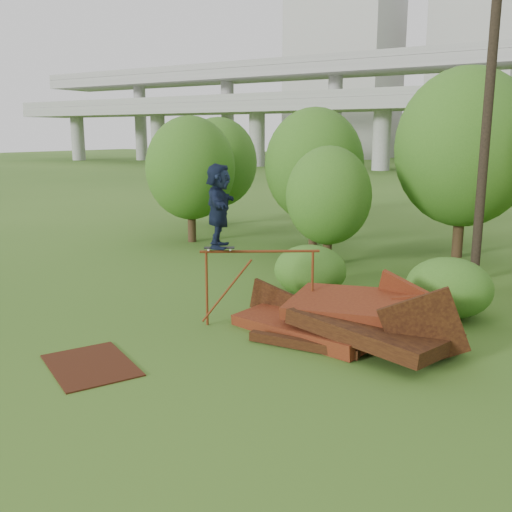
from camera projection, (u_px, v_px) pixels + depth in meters
The scene contains 16 objects.
ground at pixel (239, 353), 11.78m from camera, with size 240.00×240.00×0.00m, color #2D5116.
scrap_pile at pixel (346, 320), 12.60m from camera, with size 5.52×3.02×1.88m.
grind_rail at pixel (260, 271), 13.30m from camera, with size 2.36×1.59×1.80m.
skateboard at pixel (219, 248), 13.15m from camera, with size 0.69×0.54×0.07m.
skater at pixel (219, 206), 12.95m from camera, with size 1.78×0.57×1.92m, color #141D35.
flat_plate at pixel (91, 365), 11.12m from camera, with size 2.06×1.47×0.03m, color #37180B.
tree_0 at pixel (191, 168), 23.35m from camera, with size 3.67×3.67×5.18m.
tree_1 at pixel (314, 165), 22.67m from camera, with size 3.94×3.94×5.48m.
tree_2 at pixel (329, 196), 19.16m from camera, with size 2.89×2.89×4.07m.
tree_3 at pixel (465, 148), 20.17m from camera, with size 4.88×4.88×6.77m.
tree_6 at pixel (218, 162), 27.71m from camera, with size 3.76×3.76×5.25m.
shrub_left at pixel (310, 270), 15.91m from camera, with size 2.05×1.89×1.42m, color #244E14.
shrub_right at pixel (449, 288), 13.97m from camera, with size 2.11×1.93×1.49m, color #244E14.
utility_pole at pixel (488, 109), 16.54m from camera, with size 1.40×0.28×10.15m.
building_left at pixel (345, 63), 106.76m from camera, with size 18.00×16.00×35.00m, color #9E9E99.
building_right at pixel (474, 80), 102.14m from camera, with size 14.00×14.00×28.00m, color #9E9E99.
Camera 1 is at (6.08, -9.29, 4.43)m, focal length 40.00 mm.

